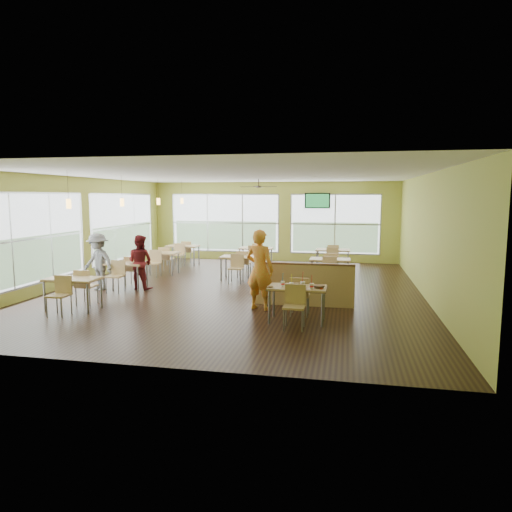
# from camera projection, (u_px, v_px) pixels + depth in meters

# --- Properties ---
(room) EXTENTS (12.00, 12.04, 3.20)m
(room) POSITION_uv_depth(u_px,v_px,m) (238.00, 233.00, 12.69)
(room) COLOR black
(room) RESTS_ON ground
(window_bays) EXTENTS (9.24, 10.24, 2.38)m
(window_bays) POSITION_uv_depth(u_px,v_px,m) (186.00, 229.00, 16.22)
(window_bays) COLOR white
(window_bays) RESTS_ON room
(main_table) EXTENTS (1.22, 1.52, 0.87)m
(main_table) POSITION_uv_depth(u_px,v_px,m) (297.00, 292.00, 9.51)
(main_table) COLOR tan
(main_table) RESTS_ON floor
(half_wall_divider) EXTENTS (2.40, 0.14, 1.04)m
(half_wall_divider) POSITION_uv_depth(u_px,v_px,m) (304.00, 284.00, 10.93)
(half_wall_divider) COLOR tan
(half_wall_divider) RESTS_ON floor
(dining_tables) EXTENTS (6.92, 8.72, 0.87)m
(dining_tables) POSITION_uv_depth(u_px,v_px,m) (219.00, 258.00, 14.69)
(dining_tables) COLOR tan
(dining_tables) RESTS_ON floor
(pendant_lights) EXTENTS (0.11, 7.31, 0.86)m
(pendant_lights) POSITION_uv_depth(u_px,v_px,m) (141.00, 202.00, 13.86)
(pendant_lights) COLOR #2D2119
(pendant_lights) RESTS_ON ceiling
(ceiling_fan) EXTENTS (1.25, 1.25, 0.29)m
(ceiling_fan) POSITION_uv_depth(u_px,v_px,m) (259.00, 187.00, 15.43)
(ceiling_fan) COLOR #2D2119
(ceiling_fan) RESTS_ON ceiling
(tv_backwall) EXTENTS (1.00, 0.07, 0.60)m
(tv_backwall) POSITION_uv_depth(u_px,v_px,m) (317.00, 201.00, 17.96)
(tv_backwall) COLOR black
(tv_backwall) RESTS_ON wall_back
(man_plaid) EXTENTS (0.78, 0.62, 1.87)m
(man_plaid) POSITION_uv_depth(u_px,v_px,m) (260.00, 270.00, 10.52)
(man_plaid) COLOR #FF5A1C
(man_plaid) RESTS_ON floor
(patron_maroon) EXTENTS (0.85, 0.72, 1.55)m
(patron_maroon) POSITION_uv_depth(u_px,v_px,m) (140.00, 262.00, 12.86)
(patron_maroon) COLOR maroon
(patron_maroon) RESTS_ON floor
(patron_grey) EXTENTS (1.17, 0.89, 1.60)m
(patron_grey) POSITION_uv_depth(u_px,v_px,m) (98.00, 262.00, 12.74)
(patron_grey) COLOR slate
(patron_grey) RESTS_ON floor
(cup_blue) EXTENTS (0.09, 0.09, 0.31)m
(cup_blue) POSITION_uv_depth(u_px,v_px,m) (283.00, 284.00, 9.48)
(cup_blue) COLOR white
(cup_blue) RESTS_ON main_table
(cup_yellow) EXTENTS (0.09, 0.09, 0.33)m
(cup_yellow) POSITION_uv_depth(u_px,v_px,m) (291.00, 285.00, 9.28)
(cup_yellow) COLOR white
(cup_yellow) RESTS_ON main_table
(cup_red_near) EXTENTS (0.11, 0.11, 0.38)m
(cup_red_near) POSITION_uv_depth(u_px,v_px,m) (303.00, 285.00, 9.27)
(cup_red_near) COLOR white
(cup_red_near) RESTS_ON main_table
(cup_red_far) EXTENTS (0.09, 0.09, 0.31)m
(cup_red_far) POSITION_uv_depth(u_px,v_px,m) (312.00, 286.00, 9.23)
(cup_red_far) COLOR white
(cup_red_far) RESTS_ON main_table
(food_basket) EXTENTS (0.24, 0.24, 0.06)m
(food_basket) POSITION_uv_depth(u_px,v_px,m) (319.00, 286.00, 9.36)
(food_basket) COLOR black
(food_basket) RESTS_ON main_table
(ketchup_cup) EXTENTS (0.05, 0.05, 0.02)m
(ketchup_cup) POSITION_uv_depth(u_px,v_px,m) (321.00, 289.00, 9.22)
(ketchup_cup) COLOR #A32706
(ketchup_cup) RESTS_ON main_table
(wrapper_left) EXTENTS (0.17, 0.16, 0.04)m
(wrapper_left) POSITION_uv_depth(u_px,v_px,m) (270.00, 286.00, 9.41)
(wrapper_left) COLOR olive
(wrapper_left) RESTS_ON main_table
(wrapper_mid) EXTENTS (0.24, 0.22, 0.05)m
(wrapper_mid) POSITION_uv_depth(u_px,v_px,m) (296.00, 284.00, 9.68)
(wrapper_mid) COLOR olive
(wrapper_mid) RESTS_ON main_table
(wrapper_right) EXTENTS (0.16, 0.15, 0.03)m
(wrapper_right) POSITION_uv_depth(u_px,v_px,m) (304.00, 288.00, 9.25)
(wrapper_right) COLOR olive
(wrapper_right) RESTS_ON main_table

